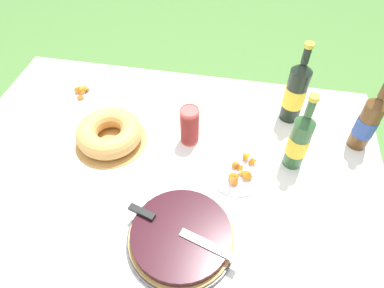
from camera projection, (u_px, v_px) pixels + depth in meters
name	position (u px, v px, depth m)	size (l,w,h in m)	color
ground_plane	(171.00, 250.00, 1.78)	(16.00, 16.00, 0.00)	#4C7A38
garden_table	(163.00, 179.00, 1.31)	(1.61, 1.16, 0.68)	brown
tablecloth	(162.00, 172.00, 1.27)	(1.62, 1.17, 0.10)	white
berry_tart	(181.00, 237.00, 1.05)	(0.34, 0.34, 0.06)	#38383D
serving_knife	(172.00, 227.00, 1.04)	(0.37, 0.13, 0.01)	silver
bundt_cake	(109.00, 133.00, 1.32)	(0.29, 0.29, 0.09)	tan
cup_stack	(190.00, 126.00, 1.30)	(0.07, 0.07, 0.16)	#E04C47
cider_bottle_green	(299.00, 140.00, 1.19)	(0.07, 0.07, 0.33)	#2D562D
cider_bottle_amber	(368.00, 122.00, 1.26)	(0.08, 0.08, 0.32)	brown
juice_bottle_red	(296.00, 92.00, 1.35)	(0.08, 0.08, 0.35)	black
snack_plate_left	(238.00, 170.00, 1.25)	(0.23, 0.23, 0.06)	white
snack_plate_right	(82.00, 91.00, 1.54)	(0.24, 0.24, 0.05)	white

